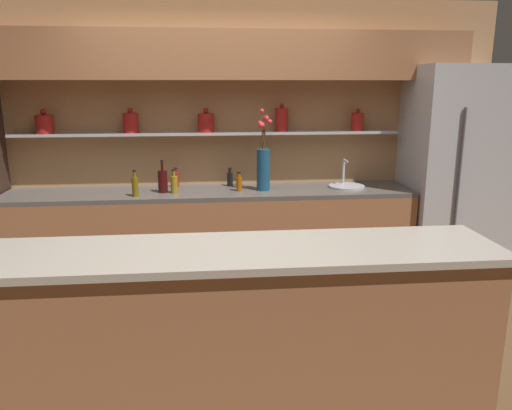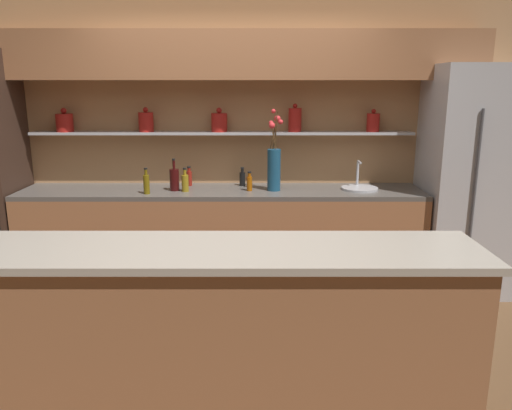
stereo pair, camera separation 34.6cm
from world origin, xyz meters
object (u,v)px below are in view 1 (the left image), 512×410
(bottle_sauce_0, at_px, (176,179))
(flower_vase, at_px, (263,165))
(bottle_sauce_1, at_px, (230,178))
(bottle_sauce_2, at_px, (239,183))
(bottle_oil_5, at_px, (174,184))
(bottle_wine_4, at_px, (163,181))
(bottle_oil_3, at_px, (135,186))
(refrigerator, at_px, (455,177))
(sink_fixture, at_px, (346,185))

(bottle_sauce_0, bearing_deg, flower_vase, -15.09)
(flower_vase, relative_size, bottle_sauce_1, 4.11)
(bottle_sauce_2, distance_m, bottle_oil_5, 0.57)
(bottle_oil_5, bearing_deg, bottle_sauce_2, 3.05)
(bottle_oil_5, bearing_deg, bottle_sauce_1, 27.50)
(bottle_wine_4, bearing_deg, bottle_oil_3, -147.75)
(bottle_sauce_0, relative_size, bottle_oil_3, 0.80)
(refrigerator, bearing_deg, bottle_oil_5, -179.04)
(sink_fixture, xyz_separation_m, bottle_sauce_2, (-1.00, -0.06, 0.05))
(refrigerator, bearing_deg, bottle_sauce_1, 174.06)
(bottle_sauce_1, distance_m, bottle_wine_4, 0.64)
(bottle_sauce_2, distance_m, bottle_oil_3, 0.90)
(bottle_sauce_2, height_order, bottle_oil_5, bottle_oil_5)
(bottle_oil_5, bearing_deg, refrigerator, 0.96)
(bottle_sauce_1, xyz_separation_m, bottle_oil_5, (-0.50, -0.26, 0.01))
(bottle_wine_4, height_order, bottle_oil_5, bottle_wine_4)
(refrigerator, xyz_separation_m, bottle_oil_5, (-2.58, -0.04, -0.00))
(bottle_sauce_1, bearing_deg, refrigerator, -5.94)
(flower_vase, height_order, bottle_oil_5, flower_vase)
(bottle_wine_4, bearing_deg, refrigerator, 0.06)
(refrigerator, xyz_separation_m, bottle_sauce_2, (-2.01, -0.01, -0.01))
(bottle_oil_3, height_order, bottle_wine_4, bottle_wine_4)
(refrigerator, distance_m, bottle_oil_5, 2.58)
(flower_vase, relative_size, bottle_sauce_0, 3.91)
(flower_vase, bearing_deg, bottle_sauce_0, 164.91)
(flower_vase, xyz_separation_m, bottle_sauce_0, (-0.78, 0.21, -0.15))
(bottle_oil_3, height_order, bottle_oil_5, bottle_oil_3)
(bottle_oil_3, bearing_deg, sink_fixture, 5.76)
(flower_vase, bearing_deg, bottle_sauce_1, 143.81)
(bottle_sauce_1, distance_m, bottle_oil_3, 0.90)
(flower_vase, height_order, bottle_wine_4, flower_vase)
(bottle_oil_3, bearing_deg, refrigerator, 2.80)
(refrigerator, height_order, sink_fixture, refrigerator)
(flower_vase, bearing_deg, bottle_oil_5, -176.42)
(bottle_sauce_1, bearing_deg, bottle_sauce_2, -73.21)
(refrigerator, relative_size, bottle_sauce_2, 11.52)
(bottle_oil_3, bearing_deg, bottle_wine_4, 32.25)
(bottle_sauce_1, xyz_separation_m, bottle_sauce_2, (0.07, -0.23, 0.00))
(sink_fixture, bearing_deg, refrigerator, -2.71)
(bottle_oil_5, bearing_deg, bottle_sauce_0, 89.51)
(sink_fixture, distance_m, bottle_wine_4, 1.67)
(flower_vase, height_order, bottle_sauce_2, flower_vase)
(flower_vase, relative_size, bottle_sauce_2, 4.10)
(flower_vase, bearing_deg, bottle_oil_3, -172.39)
(sink_fixture, relative_size, bottle_oil_3, 1.43)
(sink_fixture, distance_m, bottle_sauce_2, 1.00)
(bottle_sauce_1, bearing_deg, flower_vase, -36.19)
(bottle_sauce_2, bearing_deg, sink_fixture, 3.51)
(sink_fixture, xyz_separation_m, bottle_oil_5, (-1.56, -0.09, 0.06))
(bottle_sauce_1, distance_m, bottle_oil_5, 0.56)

